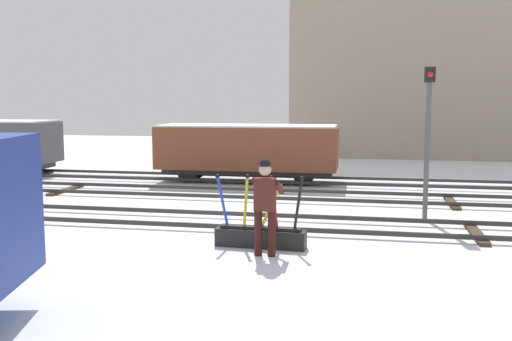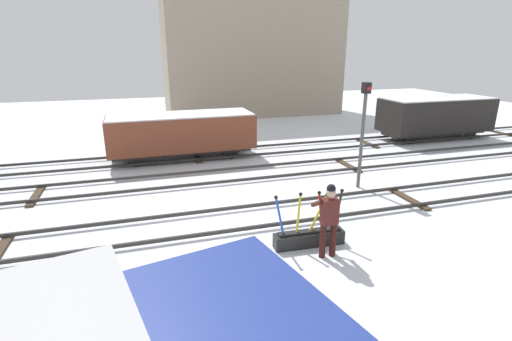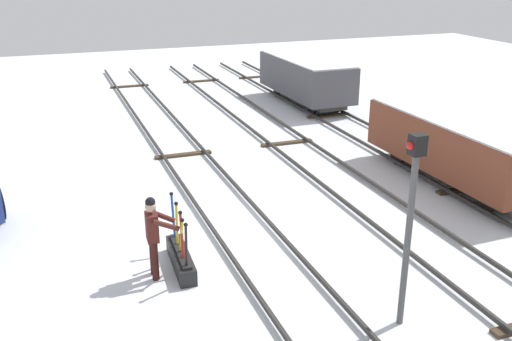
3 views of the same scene
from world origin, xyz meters
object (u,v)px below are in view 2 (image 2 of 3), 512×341
(switch_lever_frame, at_px, (309,236))
(freight_car_far_end, at_px, (182,133))
(signal_post, at_px, (363,125))
(freight_car_near_switch, at_px, (436,115))
(rail_worker, at_px, (329,216))

(switch_lever_frame, relative_size, freight_car_far_end, 0.29)
(freight_car_far_end, bearing_deg, signal_post, -45.67)
(switch_lever_frame, distance_m, freight_car_near_switch, 14.44)
(freight_car_near_switch, relative_size, freight_car_far_end, 0.95)
(switch_lever_frame, height_order, rail_worker, rail_worker)
(signal_post, bearing_deg, freight_car_near_switch, 34.61)
(signal_post, height_order, freight_car_far_end, signal_post)
(switch_lever_frame, bearing_deg, freight_car_near_switch, 40.66)
(switch_lever_frame, xyz_separation_m, rail_worker, (0.20, -0.59, 0.79))
(switch_lever_frame, distance_m, freight_car_far_end, 9.12)
(switch_lever_frame, xyz_separation_m, freight_car_near_switch, (11.38, 8.82, 1.04))
(rail_worker, relative_size, freight_car_near_switch, 0.31)
(freight_car_far_end, bearing_deg, switch_lever_frame, -77.50)
(switch_lever_frame, distance_m, rail_worker, 1.00)
(switch_lever_frame, relative_size, signal_post, 0.50)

